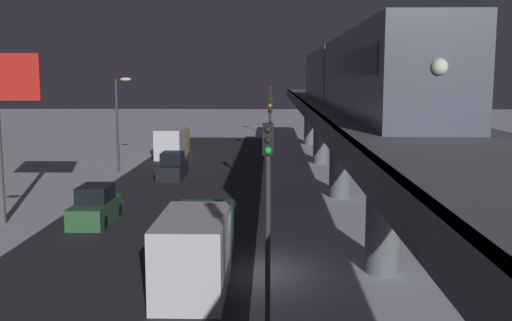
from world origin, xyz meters
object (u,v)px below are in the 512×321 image
at_px(traffic_light_mid, 270,134).
at_px(traffic_light_distant, 271,104).
at_px(box_truck, 173,143).
at_px(delivery_van, 197,248).
at_px(subway_train, 350,73).
at_px(traffic_light_near, 268,200).
at_px(sedan_black, 173,167).
at_px(sedan_green, 96,207).
at_px(traffic_light_far, 271,114).

relative_size(traffic_light_mid, traffic_light_distant, 1.00).
relative_size(box_truck, delivery_van, 1.00).
distance_m(subway_train, box_truck, 27.95).
bearing_deg(delivery_van, subway_train, -119.75).
distance_m(traffic_light_near, traffic_light_distant, 60.79).
bearing_deg(traffic_light_mid, sedan_black, -47.51).
relative_size(box_truck, traffic_light_mid, 1.16).
relative_size(delivery_van, traffic_light_near, 1.16).
bearing_deg(delivery_van, sedan_green, -54.95).
height_order(delivery_van, traffic_light_far, traffic_light_far).
relative_size(traffic_light_near, traffic_light_far, 1.00).
height_order(sedan_green, traffic_light_distant, traffic_light_distant).
bearing_deg(sedan_green, traffic_light_mid, -146.97).
bearing_deg(traffic_light_near, subway_train, -104.55).
bearing_deg(traffic_light_distant, traffic_light_far, 90.00).
relative_size(sedan_green, sedan_black, 1.02).
distance_m(box_truck, delivery_van, 36.56).
height_order(traffic_light_far, traffic_light_distant, same).
xyz_separation_m(sedan_black, delivery_van, (-4.80, 23.64, 0.55)).
xyz_separation_m(delivery_van, traffic_light_distant, (-2.70, -55.98, 2.85)).
bearing_deg(sedan_black, traffic_light_near, 104.77).
relative_size(subway_train, traffic_light_near, 5.76).
bearing_deg(box_truck, sedan_green, 90.43).
bearing_deg(box_truck, traffic_light_near, 103.13).
bearing_deg(traffic_light_far, box_truck, -1.24).
height_order(delivery_van, traffic_light_near, traffic_light_near).
relative_size(sedan_black, traffic_light_distant, 0.73).
bearing_deg(delivery_van, traffic_light_near, 119.32).
xyz_separation_m(subway_train, sedan_green, (13.83, 3.24, -7.11)).
bearing_deg(traffic_light_mid, traffic_light_distant, -90.00).
bearing_deg(traffic_light_far, subway_train, 101.11).
distance_m(box_truck, traffic_light_distant, 22.37).
xyz_separation_m(subway_train, traffic_light_mid, (4.53, -2.80, -3.70)).
distance_m(subway_train, traffic_light_mid, 6.48).
xyz_separation_m(sedan_green, traffic_light_distant, (-9.30, -46.57, 3.41)).
distance_m(traffic_light_near, traffic_light_mid, 20.26).
bearing_deg(traffic_light_distant, delivery_van, 87.24).
xyz_separation_m(subway_train, traffic_light_near, (4.53, 17.46, -3.70)).
xyz_separation_m(sedan_green, traffic_light_mid, (-9.30, -6.05, 3.41)).
bearing_deg(traffic_light_near, sedan_green, -56.81).
bearing_deg(sedan_black, traffic_light_mid, 132.49).
distance_m(delivery_van, traffic_light_near, 6.21).
distance_m(traffic_light_near, traffic_light_far, 40.53).
relative_size(box_truck, traffic_light_distant, 1.16).
relative_size(sedan_black, traffic_light_far, 0.73).
relative_size(sedan_green, traffic_light_far, 0.74).
height_order(subway_train, traffic_light_mid, subway_train).
relative_size(sedan_green, box_truck, 0.64).
bearing_deg(traffic_light_near, traffic_light_distant, -90.00).
distance_m(delivery_van, traffic_light_far, 35.93).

